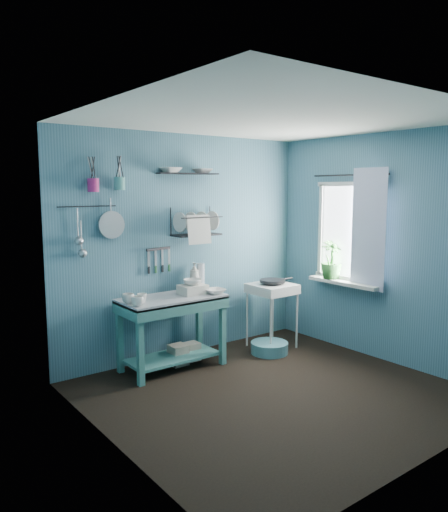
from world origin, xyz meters
TOP-DOWN VIEW (x-y plane):
  - floor at (0.00, 0.00)m, footprint 3.20×3.20m
  - ceiling at (0.00, 0.00)m, footprint 3.20×3.20m
  - wall_back at (0.00, 1.50)m, footprint 3.20×0.00m
  - wall_front at (0.00, -1.50)m, footprint 3.20×0.00m
  - wall_left at (-1.60, 0.00)m, footprint 0.00×3.00m
  - wall_right at (1.60, 0.00)m, footprint 0.00×3.00m
  - work_counter at (-0.41, 1.15)m, footprint 1.17×0.72m
  - mug_left at (-0.89, 0.99)m, footprint 0.12×0.12m
  - mug_mid at (-0.79, 1.09)m, footprint 0.14×0.14m
  - mug_right at (-0.91, 1.15)m, footprint 0.17×0.17m
  - wash_tub at (-0.16, 1.13)m, footprint 0.28×0.22m
  - tub_bowl at (-0.16, 1.13)m, footprint 0.20×0.19m
  - soap_bottle at (0.01, 1.35)m, footprint 0.12×0.12m
  - water_bottle at (0.11, 1.37)m, footprint 0.09×0.09m
  - counter_bowl at (0.04, 1.00)m, footprint 0.22×0.22m
  - hotplate_stand at (0.92, 1.04)m, footprint 0.54×0.54m
  - frying_pan at (0.92, 1.04)m, footprint 0.30×0.30m
  - knife_strip at (-0.38, 1.47)m, footprint 0.32×0.07m
  - dish_rack at (0.06, 1.37)m, footprint 0.58×0.32m
  - upper_shelf at (-0.04, 1.40)m, footprint 0.72×0.28m
  - shelf_bowl_left at (-0.25, 1.40)m, footprint 0.24×0.24m
  - shelf_bowl_right at (0.16, 1.40)m, footprint 0.22×0.22m
  - utensil_cup_magenta at (-1.12, 1.42)m, footprint 0.11×0.11m
  - utensil_cup_teal at (-0.84, 1.42)m, footprint 0.11×0.11m
  - colander at (-0.92, 1.45)m, footprint 0.28×0.03m
  - ladle_outer at (-1.27, 1.46)m, footprint 0.01×0.01m
  - ladle_inner at (-1.24, 1.46)m, footprint 0.01×0.01m
  - hook_rail at (-1.17, 1.47)m, footprint 0.60×0.01m
  - window_glass at (1.59, 0.45)m, footprint 0.00×1.10m
  - windowsill at (1.50, 0.45)m, footprint 0.16×0.95m
  - curtain at (1.52, 0.15)m, footprint 0.00×1.35m
  - curtain_rod at (1.54, 0.45)m, footprint 0.02×1.05m
  - potted_plant at (1.50, 0.64)m, footprint 0.30×0.30m
  - storage_tin_large at (-0.31, 1.20)m, footprint 0.18×0.18m
  - storage_tin_small at (-0.11, 1.23)m, footprint 0.15×0.15m
  - floor_basin at (0.74, 0.88)m, footprint 0.43×0.43m

SIDE VIEW (x-z plane):
  - floor at x=0.00m, z-range 0.00..0.00m
  - floor_basin at x=0.74m, z-range 0.00..0.13m
  - storage_tin_small at x=-0.11m, z-range 0.00..0.20m
  - storage_tin_large at x=-0.31m, z-range 0.00..0.22m
  - hotplate_stand at x=0.92m, z-range 0.00..0.77m
  - work_counter at x=-0.41m, z-range 0.00..0.77m
  - counter_bowl at x=0.04m, z-range 0.77..0.83m
  - frying_pan at x=0.92m, z-range 0.79..0.83m
  - windowsill at x=1.50m, z-range 0.79..0.83m
  - mug_mid at x=-0.79m, z-range 0.77..0.87m
  - mug_left at x=-0.89m, z-range 0.77..0.87m
  - mug_right at x=-0.91m, z-range 0.77..0.87m
  - wash_tub at x=-0.16m, z-range 0.77..0.87m
  - tub_bowl at x=-0.16m, z-range 0.87..0.94m
  - water_bottle at x=0.11m, z-range 0.77..1.05m
  - soap_bottle at x=0.01m, z-range 0.77..1.07m
  - potted_plant at x=1.50m, z-range 0.83..1.28m
  - knife_strip at x=-0.38m, z-range 1.23..1.26m
  - wall_back at x=0.00m, z-range -0.35..2.85m
  - wall_front at x=0.00m, z-range -0.35..2.85m
  - wall_left at x=-1.60m, z-range -0.25..2.75m
  - wall_right at x=1.60m, z-range -0.25..2.75m
  - window_glass at x=1.59m, z-range 0.85..1.95m
  - ladle_inner at x=-1.24m, z-range 1.29..1.59m
  - curtain at x=1.52m, z-range 0.77..2.12m
  - dish_rack at x=0.06m, z-range 1.37..1.69m
  - colander at x=-0.92m, z-range 1.39..1.67m
  - ladle_outer at x=-1.27m, z-range 1.41..1.71m
  - hook_rail at x=-1.17m, z-range 1.72..1.73m
  - utensil_cup_magenta at x=-1.12m, z-range 1.87..2.00m
  - utensil_cup_teal at x=-0.84m, z-range 1.88..2.01m
  - shelf_bowl_right at x=0.16m, z-range 2.01..2.06m
  - curtain_rod at x=1.54m, z-range 2.04..2.06m
  - upper_shelf at x=-0.04m, z-range 2.05..2.07m
  - shelf_bowl_left at x=-0.25m, z-range 2.07..2.12m
  - ceiling at x=0.00m, z-range 2.50..2.50m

